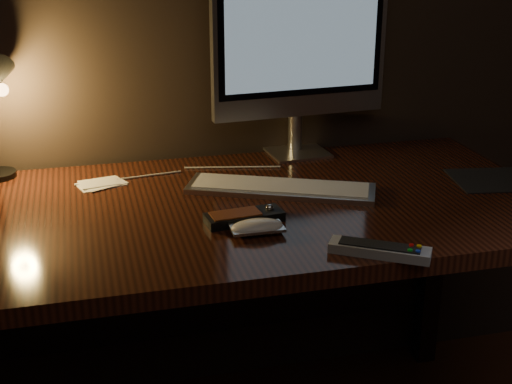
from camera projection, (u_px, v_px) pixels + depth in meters
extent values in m
cube|color=#37170C|center=(219.00, 214.00, 1.67)|extent=(1.60, 0.75, 0.04)
cube|color=black|center=(431.00, 262.00, 2.27)|extent=(0.06, 0.06, 0.71)
cube|color=black|center=(197.00, 256.00, 2.08)|extent=(1.48, 0.02, 0.51)
cube|color=silver|center=(297.00, 152.00, 2.03)|extent=(0.17, 0.16, 0.01)
cylinder|color=silver|center=(295.00, 130.00, 2.04)|extent=(0.04, 0.04, 0.11)
cube|color=silver|center=(300.00, 41.00, 1.92)|extent=(0.50, 0.07, 0.41)
cube|color=black|center=(303.00, 32.00, 1.89)|extent=(0.47, 0.04, 0.34)
cube|color=#93B1C9|center=(303.00, 32.00, 1.89)|extent=(0.43, 0.04, 0.31)
cube|color=silver|center=(281.00, 188.00, 1.75)|extent=(0.47, 0.31, 0.02)
cube|color=black|center=(497.00, 180.00, 1.82)|extent=(0.25, 0.21, 0.00)
ellipsoid|color=white|center=(257.00, 229.00, 1.51)|extent=(0.11, 0.06, 0.02)
cube|color=black|center=(244.00, 217.00, 1.57)|extent=(0.18, 0.08, 0.02)
cube|color=maroon|center=(244.00, 213.00, 1.57)|extent=(0.11, 0.06, 0.00)
sphere|color=silver|center=(244.00, 212.00, 1.57)|extent=(0.02, 0.02, 0.02)
cube|color=#9C9FA1|center=(380.00, 250.00, 1.41)|extent=(0.20, 0.15, 0.02)
cube|color=black|center=(380.00, 245.00, 1.41)|extent=(0.16, 0.12, 0.00)
cylinder|color=red|center=(380.00, 244.00, 1.41)|extent=(0.01, 0.01, 0.00)
cylinder|color=#0C8C19|center=(380.00, 244.00, 1.41)|extent=(0.01, 0.01, 0.00)
cylinder|color=gold|center=(380.00, 244.00, 1.41)|extent=(0.01, 0.01, 0.00)
cylinder|color=#1433BF|center=(380.00, 244.00, 1.41)|extent=(0.01, 0.01, 0.00)
cube|color=white|center=(101.00, 184.00, 1.79)|extent=(0.13, 0.11, 0.01)
sphere|color=#FFB266|center=(2.00, 90.00, 1.72)|extent=(0.03, 0.03, 0.03)
cylinder|color=white|center=(182.00, 174.00, 1.86)|extent=(0.53, 0.04, 0.00)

